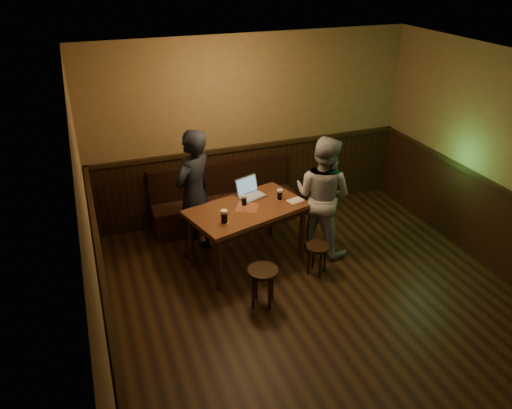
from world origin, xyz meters
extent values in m
cube|color=black|center=(0.00, 0.00, -0.01)|extent=(5.00, 6.00, 0.02)
cube|color=beige|center=(0.00, 0.00, 2.81)|extent=(5.00, 6.00, 0.02)
cube|color=#8F6B49|center=(0.00, 3.01, 1.40)|extent=(5.00, 0.02, 2.80)
cube|color=#8F6B49|center=(-2.51, 0.00, 1.40)|extent=(0.02, 6.00, 2.80)
cube|color=black|center=(0.00, 2.98, 0.55)|extent=(4.98, 0.04, 1.10)
cube|color=black|center=(-2.48, 0.00, 0.55)|extent=(0.04, 5.98, 1.10)
cube|color=black|center=(0.00, 2.95, 1.13)|extent=(4.98, 0.06, 0.06)
cube|color=black|center=(-2.45, 0.00, 1.13)|extent=(0.06, 5.98, 0.06)
cube|color=black|center=(-0.54, 2.71, 0.23)|extent=(2.20, 0.50, 0.45)
cube|color=black|center=(-0.54, 2.91, 0.70)|extent=(2.20, 0.10, 0.50)
cube|color=#542F18|center=(-0.54, 1.64, 0.79)|extent=(1.71, 1.26, 0.05)
cube|color=#311D0D|center=(-0.54, 1.64, 0.71)|extent=(1.54, 1.10, 0.09)
cube|color=maroon|center=(-0.54, 1.64, 0.82)|extent=(0.38, 0.38, 0.00)
cylinder|color=#311D0D|center=(-1.09, 1.12, 0.38)|extent=(0.08, 0.08, 0.76)
cylinder|color=#311D0D|center=(-1.29, 1.79, 0.38)|extent=(0.08, 0.08, 0.76)
cylinder|color=#311D0D|center=(0.20, 1.50, 0.38)|extent=(0.08, 0.08, 0.76)
cylinder|color=#311D0D|center=(0.01, 2.17, 0.38)|extent=(0.08, 0.08, 0.76)
cylinder|color=black|center=(-0.68, 0.68, 0.48)|extent=(0.45, 0.45, 0.04)
cylinder|color=black|center=(-0.55, 0.72, 0.24)|extent=(0.04, 0.04, 0.48)
cylinder|color=black|center=(-0.72, 0.82, 0.24)|extent=(0.04, 0.04, 0.48)
cylinder|color=black|center=(-0.82, 0.64, 0.24)|extent=(0.04, 0.04, 0.48)
cylinder|color=black|center=(-0.65, 0.54, 0.24)|extent=(0.04, 0.04, 0.48)
cylinder|color=black|center=(0.22, 1.04, 0.40)|extent=(0.32, 0.32, 0.04)
cylinder|color=black|center=(0.33, 1.03, 0.20)|extent=(0.03, 0.03, 0.40)
cylinder|color=black|center=(0.22, 1.16, 0.20)|extent=(0.03, 0.03, 0.40)
cylinder|color=black|center=(0.10, 1.05, 0.20)|extent=(0.03, 0.03, 0.40)
cylinder|color=black|center=(0.21, 0.92, 0.20)|extent=(0.03, 0.03, 0.40)
cylinder|color=#AB3715|center=(-0.94, 1.36, 0.82)|extent=(0.11, 0.11, 0.00)
cylinder|color=silver|center=(-0.94, 1.36, 0.82)|extent=(0.10, 0.10, 0.00)
cylinder|color=black|center=(-0.94, 1.36, 0.89)|extent=(0.08, 0.08, 0.14)
cylinder|color=beige|center=(-0.94, 1.36, 0.98)|extent=(0.09, 0.09, 0.03)
cylinder|color=#AB3715|center=(-0.55, 1.72, 0.82)|extent=(0.09, 0.09, 0.00)
cylinder|color=silver|center=(-0.55, 1.72, 0.82)|extent=(0.08, 0.08, 0.00)
cylinder|color=black|center=(-0.55, 1.72, 0.88)|extent=(0.07, 0.07, 0.11)
cylinder|color=beige|center=(-0.55, 1.72, 0.95)|extent=(0.07, 0.07, 0.03)
cylinder|color=#AB3715|center=(-0.05, 1.71, 0.82)|extent=(0.10, 0.10, 0.00)
cylinder|color=silver|center=(-0.05, 1.71, 0.82)|extent=(0.08, 0.08, 0.00)
cylinder|color=black|center=(-0.05, 1.71, 0.88)|extent=(0.07, 0.07, 0.12)
cylinder|color=beige|center=(-0.05, 1.71, 0.96)|extent=(0.08, 0.08, 0.03)
cube|color=silver|center=(-0.37, 1.91, 0.83)|extent=(0.42, 0.35, 0.02)
cube|color=#B2B2B7|center=(-0.37, 1.91, 0.84)|extent=(0.37, 0.29, 0.00)
cube|color=silver|center=(-0.41, 2.03, 0.95)|extent=(0.36, 0.19, 0.23)
cube|color=#5885A4|center=(-0.41, 2.02, 0.95)|extent=(0.32, 0.16, 0.20)
cube|color=silver|center=(0.14, 1.61, 0.82)|extent=(0.25, 0.20, 0.00)
imported|color=black|center=(-1.14, 2.07, 0.91)|extent=(0.79, 0.75, 1.82)
imported|color=#97979D|center=(0.52, 1.56, 0.85)|extent=(1.01, 1.04, 1.69)
camera|label=1|loc=(-2.42, -3.83, 3.86)|focal=35.00mm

